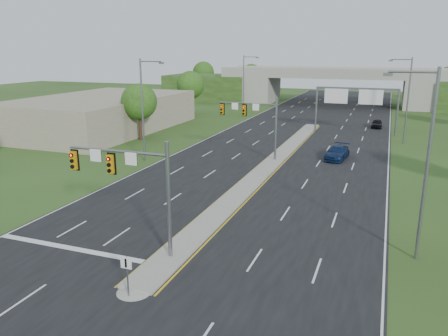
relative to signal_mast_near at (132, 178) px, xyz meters
The scene contains 21 objects.
ground 5.24m from the signal_mast_near, ahead, with size 240.00×240.00×0.00m, color #293E16.
road 35.46m from the signal_mast_near, 86.31° to the left, with size 24.00×160.00×0.02m, color black.
median 23.64m from the signal_mast_near, 84.40° to the left, with size 2.00×54.00×0.16m, color gray.
median_nose 6.48m from the signal_mast_near, 60.04° to the right, with size 2.00×2.00×0.16m, color gray.
lane_markings 29.41m from the signal_mast_near, 86.72° to the left, with size 23.72×160.00×0.01m.
signal_mast_near is the anchor object (origin of this frame).
signal_mast_far 25.00m from the signal_mast_near, 90.00° to the left, with size 6.62×0.60×7.00m.
keep_right_sign 5.94m from the signal_mast_near, 63.06° to the right, with size 0.60×0.13×2.20m.
sign_gantry 45.88m from the signal_mast_near, 78.75° to the left, with size 11.58×0.44×6.67m.
overpass 80.11m from the signal_mast_near, 88.38° to the left, with size 80.00×14.00×8.10m.
lightpole_l_mid 22.95m from the signal_mast_near, 118.79° to the left, with size 2.85×0.25×11.00m.
lightpole_l_far 56.19m from the signal_mast_near, 101.33° to the left, with size 2.85×0.25×11.00m.
lightpole_r_near 16.42m from the signal_mast_near, 18.06° to the left, with size 2.85×0.25×11.00m.
lightpole_r_far 43.01m from the signal_mast_near, 68.78° to the left, with size 2.85×0.25×11.00m.
tree_l_near 34.92m from the signal_mast_near, 120.53° to the left, with size 4.80×4.80×7.60m.
tree_l_mid 59.21m from the signal_mast_near, 111.54° to the left, with size 5.20×5.20×8.12m.
tree_back_a 100.64m from the signal_mast_near, 110.80° to the left, with size 6.00×6.00×8.85m.
tree_back_b 96.56m from the signal_mast_near, 103.01° to the left, with size 5.60×5.60×8.32m.
commercial_building 44.77m from the signal_mast_near, 128.34° to the left, with size 18.00×30.00×5.00m, color gray.
car_far_b 29.88m from the signal_mast_near, 73.13° to the left, with size 2.03×5.00×1.45m, color #0B1D46.
car_far_c 53.12m from the signal_mast_near, 76.82° to the left, with size 1.55×3.86×1.31m, color black.
Camera 1 is at (11.13, -20.79, 11.81)m, focal length 35.00 mm.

